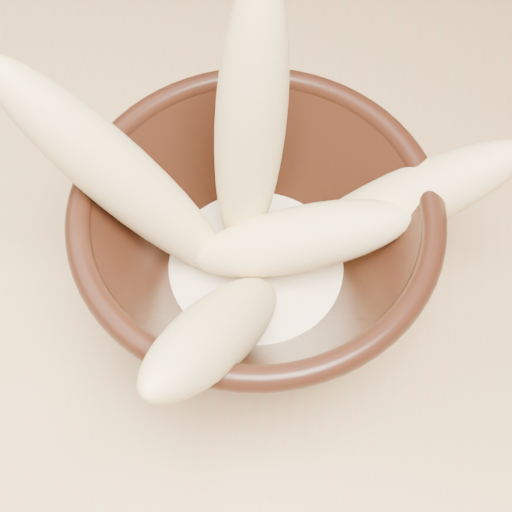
{
  "coord_description": "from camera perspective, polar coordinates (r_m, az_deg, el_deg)",
  "views": [
    {
      "loc": [
        -0.06,
        -0.23,
        1.18
      ],
      "look_at": [
        -0.09,
        -0.02,
        0.81
      ],
      "focal_mm": 50.0,
      "sensor_mm": 36.0,
      "label": 1
    }
  ],
  "objects": [
    {
      "name": "banana_front",
      "position": [
        0.36,
        -3.03,
        -6.03
      ],
      "size": [
        0.08,
        0.15,
        0.14
      ],
      "primitive_type": "ellipsoid",
      "rotation": [
        0.81,
        0.0,
        -0.29
      ],
      "color": "#E1C585",
      "rests_on": "bowl"
    },
    {
      "name": "banana_left",
      "position": [
        0.39,
        -10.74,
        6.19
      ],
      "size": [
        0.15,
        0.05,
        0.17
      ],
      "primitive_type": "ellipsoid",
      "rotation": [
        0.64,
        0.0,
        -1.68
      ],
      "color": "#E1C585",
      "rests_on": "bowl"
    },
    {
      "name": "table",
      "position": [
        0.56,
        9.6,
        -6.42
      ],
      "size": [
        1.2,
        0.8,
        0.75
      ],
      "color": "tan",
      "rests_on": "ground"
    },
    {
      "name": "milk_puddle",
      "position": [
        0.45,
        -0.0,
        -1.15
      ],
      "size": [
        0.12,
        0.12,
        0.02
      ],
      "primitive_type": "cylinder",
      "color": "#F5E6C5",
      "rests_on": "bowl"
    },
    {
      "name": "banana_upright",
      "position": [
        0.39,
        -0.49,
        10.07
      ],
      "size": [
        0.05,
        0.08,
        0.19
      ],
      "primitive_type": "ellipsoid",
      "rotation": [
        0.22,
        0.0,
        2.99
      ],
      "color": "#E1C585",
      "rests_on": "bowl"
    },
    {
      "name": "banana_right",
      "position": [
        0.42,
        11.4,
        4.06
      ],
      "size": [
        0.15,
        0.08,
        0.12
      ],
      "primitive_type": "ellipsoid",
      "rotation": [
        0.96,
        0.0,
        1.85
      ],
      "color": "#E1C585",
      "rests_on": "bowl"
    },
    {
      "name": "bowl",
      "position": [
        0.42,
        -0.0,
        0.65
      ],
      "size": [
        0.21,
        0.21,
        0.11
      ],
      "rotation": [
        0.0,
        0.0,
        -0.27
      ],
      "color": "black",
      "rests_on": "table"
    },
    {
      "name": "banana_across",
      "position": [
        0.41,
        3.5,
        1.37
      ],
      "size": [
        0.14,
        0.07,
        0.07
      ],
      "primitive_type": "ellipsoid",
      "rotation": [
        1.29,
        0.0,
        1.81
      ],
      "color": "#E1C585",
      "rests_on": "bowl"
    }
  ]
}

